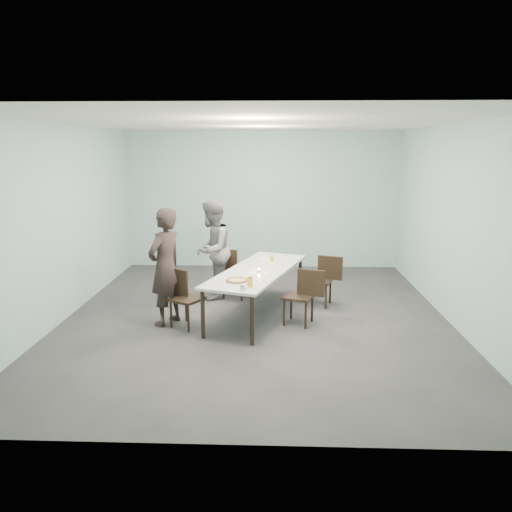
{
  "coord_description": "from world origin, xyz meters",
  "views": [
    {
      "loc": [
        0.29,
        -7.55,
        2.64
      ],
      "look_at": [
        0.0,
        -0.01,
        1.0
      ],
      "focal_mm": 35.0,
      "sensor_mm": 36.0,
      "label": 1
    }
  ],
  "objects_px": {
    "amber_tumbler": "(272,258)",
    "water_tumbler": "(243,287)",
    "diner_far": "(212,250)",
    "chair_far_left": "(232,270)",
    "table": "(257,273)",
    "beer_glass": "(250,282)",
    "side_plate": "(255,280)",
    "diner_near": "(165,267)",
    "tealight": "(259,271)",
    "chair_near_left": "(183,294)",
    "pizza": "(237,281)",
    "chair_near_right": "(304,293)",
    "chair_far_right": "(323,277)"
  },
  "relations": [
    {
      "from": "table",
      "to": "diner_far",
      "type": "distance_m",
      "value": 1.26
    },
    {
      "from": "table",
      "to": "diner_far",
      "type": "relative_size",
      "value": 1.56
    },
    {
      "from": "side_plate",
      "to": "chair_far_right",
      "type": "bearing_deg",
      "value": 46.46
    },
    {
      "from": "chair_near_right",
      "to": "diner_near",
      "type": "distance_m",
      "value": 2.12
    },
    {
      "from": "pizza",
      "to": "side_plate",
      "type": "height_order",
      "value": "pizza"
    },
    {
      "from": "side_plate",
      "to": "water_tumbler",
      "type": "relative_size",
      "value": 2.0
    },
    {
      "from": "chair_near_left",
      "to": "diner_far",
      "type": "relative_size",
      "value": 0.49
    },
    {
      "from": "chair_near_left",
      "to": "chair_far_left",
      "type": "relative_size",
      "value": 1.0
    },
    {
      "from": "water_tumbler",
      "to": "amber_tumbler",
      "type": "height_order",
      "value": "water_tumbler"
    },
    {
      "from": "amber_tumbler",
      "to": "chair_far_right",
      "type": "bearing_deg",
      "value": -7.68
    },
    {
      "from": "water_tumbler",
      "to": "amber_tumbler",
      "type": "bearing_deg",
      "value": 78.4
    },
    {
      "from": "water_tumbler",
      "to": "tealight",
      "type": "bearing_deg",
      "value": 79.78
    },
    {
      "from": "chair_far_left",
      "to": "diner_far",
      "type": "bearing_deg",
      "value": -154.94
    },
    {
      "from": "water_tumbler",
      "to": "amber_tumbler",
      "type": "distance_m",
      "value": 1.88
    },
    {
      "from": "chair_far_right",
      "to": "diner_near",
      "type": "distance_m",
      "value": 2.69
    },
    {
      "from": "diner_far",
      "to": "tealight",
      "type": "xyz_separation_m",
      "value": [
        0.87,
        -1.07,
        -0.11
      ]
    },
    {
      "from": "side_plate",
      "to": "amber_tumbler",
      "type": "height_order",
      "value": "amber_tumbler"
    },
    {
      "from": "chair_far_left",
      "to": "diner_near",
      "type": "xyz_separation_m",
      "value": [
        -0.88,
        -1.43,
        0.39
      ]
    },
    {
      "from": "diner_far",
      "to": "water_tumbler",
      "type": "bearing_deg",
      "value": 29.29
    },
    {
      "from": "amber_tumbler",
      "to": "pizza",
      "type": "bearing_deg",
      "value": -109.41
    },
    {
      "from": "beer_glass",
      "to": "tealight",
      "type": "height_order",
      "value": "beer_glass"
    },
    {
      "from": "table",
      "to": "amber_tumbler",
      "type": "height_order",
      "value": "amber_tumbler"
    },
    {
      "from": "diner_far",
      "to": "tealight",
      "type": "relative_size",
      "value": 31.4
    },
    {
      "from": "chair_near_left",
      "to": "chair_near_right",
      "type": "xyz_separation_m",
      "value": [
        1.82,
        0.11,
        0.0
      ]
    },
    {
      "from": "chair_near_left",
      "to": "amber_tumbler",
      "type": "height_order",
      "value": "chair_near_left"
    },
    {
      "from": "table",
      "to": "water_tumbler",
      "type": "distance_m",
      "value": 1.21
    },
    {
      "from": "diner_far",
      "to": "chair_far_left",
      "type": "bearing_deg",
      "value": 108.78
    },
    {
      "from": "chair_near_left",
      "to": "tealight",
      "type": "bearing_deg",
      "value": 50.62
    },
    {
      "from": "diner_far",
      "to": "amber_tumbler",
      "type": "xyz_separation_m",
      "value": [
        1.06,
        -0.28,
        -0.09
      ]
    },
    {
      "from": "beer_glass",
      "to": "table",
      "type": "bearing_deg",
      "value": 86.09
    },
    {
      "from": "table",
      "to": "chair_near_right",
      "type": "bearing_deg",
      "value": -31.33
    },
    {
      "from": "diner_far",
      "to": "chair_near_right",
      "type": "bearing_deg",
      "value": 60.34
    },
    {
      "from": "table",
      "to": "amber_tumbler",
      "type": "bearing_deg",
      "value": 70.94
    },
    {
      "from": "diner_near",
      "to": "beer_glass",
      "type": "bearing_deg",
      "value": 96.2
    },
    {
      "from": "beer_glass",
      "to": "water_tumbler",
      "type": "relative_size",
      "value": 1.67
    },
    {
      "from": "chair_far_left",
      "to": "table",
      "type": "bearing_deg",
      "value": -45.11
    },
    {
      "from": "diner_near",
      "to": "diner_far",
      "type": "xyz_separation_m",
      "value": [
        0.53,
        1.38,
        -0.01
      ]
    },
    {
      "from": "diner_far",
      "to": "pizza",
      "type": "xyz_separation_m",
      "value": [
        0.57,
        -1.67,
        -0.11
      ]
    },
    {
      "from": "chair_far_left",
      "to": "pizza",
      "type": "distance_m",
      "value": 1.75
    },
    {
      "from": "chair_far_left",
      "to": "diner_far",
      "type": "relative_size",
      "value": 0.49
    },
    {
      "from": "side_plate",
      "to": "amber_tumbler",
      "type": "relative_size",
      "value": 2.25
    },
    {
      "from": "pizza",
      "to": "chair_far_right",
      "type": "bearing_deg",
      "value": 43.0
    },
    {
      "from": "chair_far_left",
      "to": "beer_glass",
      "type": "height_order",
      "value": "beer_glass"
    },
    {
      "from": "chair_far_right",
      "to": "chair_far_left",
      "type": "bearing_deg",
      "value": 2.7
    },
    {
      "from": "table",
      "to": "amber_tumbler",
      "type": "relative_size",
      "value": 34.39
    },
    {
      "from": "pizza",
      "to": "amber_tumbler",
      "type": "xyz_separation_m",
      "value": [
        0.49,
        1.39,
        0.02
      ]
    },
    {
      "from": "amber_tumbler",
      "to": "water_tumbler",
      "type": "bearing_deg",
      "value": -101.6
    },
    {
      "from": "chair_far_left",
      "to": "side_plate",
      "type": "height_order",
      "value": "chair_far_left"
    },
    {
      "from": "diner_near",
      "to": "tealight",
      "type": "relative_size",
      "value": 31.86
    },
    {
      "from": "side_plate",
      "to": "chair_far_left",
      "type": "bearing_deg",
      "value": 106.28
    }
  ]
}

